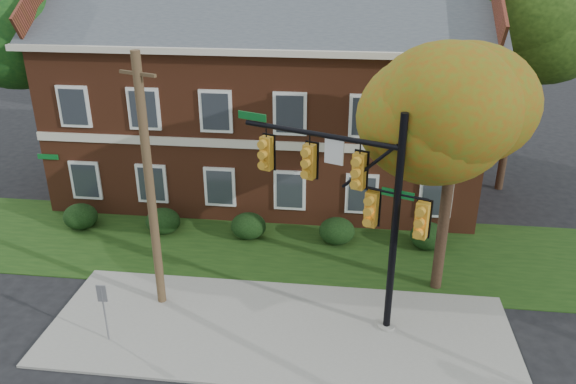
# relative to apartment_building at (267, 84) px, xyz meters

# --- Properties ---
(ground) EXTENTS (120.00, 120.00, 0.00)m
(ground) POSITION_rel_apartment_building_xyz_m (2.00, -11.95, -4.99)
(ground) COLOR black
(ground) RESTS_ON ground
(sidewalk) EXTENTS (14.00, 5.00, 0.08)m
(sidewalk) POSITION_rel_apartment_building_xyz_m (2.00, -10.95, -4.95)
(sidewalk) COLOR gray
(sidewalk) RESTS_ON ground
(grass_strip) EXTENTS (30.00, 6.00, 0.04)m
(grass_strip) POSITION_rel_apartment_building_xyz_m (2.00, -5.95, -4.97)
(grass_strip) COLOR #193811
(grass_strip) RESTS_ON ground
(apartment_building) EXTENTS (18.80, 8.80, 9.74)m
(apartment_building) POSITION_rel_apartment_building_xyz_m (0.00, 0.00, 0.00)
(apartment_building) COLOR brown
(apartment_building) RESTS_ON ground
(hedge_far_left) EXTENTS (1.40, 1.26, 1.05)m
(hedge_far_left) POSITION_rel_apartment_building_xyz_m (-7.00, -5.25, -4.46)
(hedge_far_left) COLOR black
(hedge_far_left) RESTS_ON ground
(hedge_left) EXTENTS (1.40, 1.26, 1.05)m
(hedge_left) POSITION_rel_apartment_building_xyz_m (-3.50, -5.25, -4.46)
(hedge_left) COLOR black
(hedge_left) RESTS_ON ground
(hedge_center) EXTENTS (1.40, 1.26, 1.05)m
(hedge_center) POSITION_rel_apartment_building_xyz_m (0.00, -5.25, -4.46)
(hedge_center) COLOR black
(hedge_center) RESTS_ON ground
(hedge_right) EXTENTS (1.40, 1.26, 1.05)m
(hedge_right) POSITION_rel_apartment_building_xyz_m (3.50, -5.25, -4.46)
(hedge_right) COLOR black
(hedge_right) RESTS_ON ground
(hedge_far_right) EXTENTS (1.40, 1.26, 1.05)m
(hedge_far_right) POSITION_rel_apartment_building_xyz_m (7.00, -5.25, -4.46)
(hedge_far_right) COLOR black
(hedge_far_right) RESTS_ON ground
(tree_near_right) EXTENTS (4.50, 4.25, 8.58)m
(tree_near_right) POSITION_rel_apartment_building_xyz_m (7.22, -8.09, 1.68)
(tree_near_right) COLOR black
(tree_near_right) RESTS_ON ground
(tree_left_rear) EXTENTS (5.40, 5.10, 8.88)m
(tree_left_rear) POSITION_rel_apartment_building_xyz_m (-9.73, -1.12, 1.69)
(tree_left_rear) COLOR black
(tree_left_rear) RESTS_ON ground
(tree_right_rear) EXTENTS (6.30, 5.95, 10.62)m
(tree_right_rear) POSITION_rel_apartment_building_xyz_m (11.31, 0.86, 3.13)
(tree_right_rear) COLOR black
(tree_right_rear) RESTS_ON ground
(traffic_signal) EXTENTS (5.70, 2.45, 6.80)m
(traffic_signal) POSITION_rel_apartment_building_xyz_m (4.11, -9.99, -0.77)
(traffic_signal) COLOR gray
(traffic_signal) RESTS_ON ground
(utility_pole) EXTENTS (1.21, 0.55, 8.15)m
(utility_pole) POSITION_rel_apartment_building_xyz_m (-2.00, -9.95, -0.86)
(utility_pole) COLOR brown
(utility_pole) RESTS_ON ground
(sign_post) EXTENTS (0.28, 0.05, 1.95)m
(sign_post) POSITION_rel_apartment_building_xyz_m (-2.93, -12.04, -3.66)
(sign_post) COLOR slate
(sign_post) RESTS_ON ground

